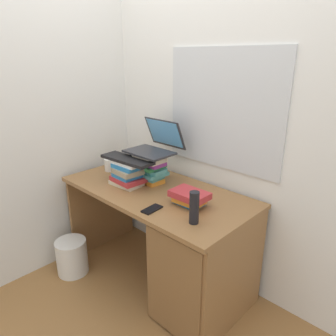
{
  "coord_description": "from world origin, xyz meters",
  "views": [
    {
      "loc": [
        1.47,
        -1.4,
        1.63
      ],
      "look_at": [
        0.1,
        0.02,
        0.92
      ],
      "focal_mm": 33.5,
      "sensor_mm": 36.0,
      "label": 1
    }
  ],
  "objects_px": {
    "book_stack_tall": "(150,167)",
    "wastebasket": "(72,257)",
    "keyboard": "(127,159)",
    "cell_phone": "(152,209)",
    "desk": "(191,252)",
    "water_bottle": "(194,208)",
    "laptop": "(156,144)",
    "computer_mouse": "(180,194)",
    "book_stack_keyboard_riser": "(128,174)",
    "mug": "(110,165)",
    "book_stack_side": "(189,197)"
  },
  "relations": [
    {
      "from": "book_stack_tall",
      "to": "laptop",
      "type": "relative_size",
      "value": 0.71
    },
    {
      "from": "wastebasket",
      "to": "book_stack_keyboard_riser",
      "type": "bearing_deg",
      "value": 47.21
    },
    {
      "from": "book_stack_tall",
      "to": "keyboard",
      "type": "distance_m",
      "value": 0.19
    },
    {
      "from": "laptop",
      "to": "computer_mouse",
      "type": "relative_size",
      "value": 3.29
    },
    {
      "from": "laptop",
      "to": "wastebasket",
      "type": "bearing_deg",
      "value": -125.15
    },
    {
      "from": "book_stack_keyboard_riser",
      "to": "cell_phone",
      "type": "distance_m",
      "value": 0.45
    },
    {
      "from": "book_stack_tall",
      "to": "mug",
      "type": "relative_size",
      "value": 1.9
    },
    {
      "from": "book_stack_side",
      "to": "keyboard",
      "type": "distance_m",
      "value": 0.56
    },
    {
      "from": "desk",
      "to": "laptop",
      "type": "xyz_separation_m",
      "value": [
        -0.49,
        0.16,
        0.62
      ]
    },
    {
      "from": "book_stack_tall",
      "to": "water_bottle",
      "type": "xyz_separation_m",
      "value": [
        0.63,
        -0.25,
        -0.02
      ]
    },
    {
      "from": "book_stack_tall",
      "to": "book_stack_keyboard_riser",
      "type": "bearing_deg",
      "value": -115.84
    },
    {
      "from": "book_stack_side",
      "to": "wastebasket",
      "type": "height_order",
      "value": "book_stack_side"
    },
    {
      "from": "cell_phone",
      "to": "wastebasket",
      "type": "xyz_separation_m",
      "value": [
        -0.73,
        -0.19,
        -0.61
      ]
    },
    {
      "from": "book_stack_keyboard_riser",
      "to": "water_bottle",
      "type": "distance_m",
      "value": 0.71
    },
    {
      "from": "book_stack_tall",
      "to": "wastebasket",
      "type": "height_order",
      "value": "book_stack_tall"
    },
    {
      "from": "desk",
      "to": "book_stack_side",
      "type": "relative_size",
      "value": 5.9
    },
    {
      "from": "water_bottle",
      "to": "book_stack_side",
      "type": "bearing_deg",
      "value": 136.86
    },
    {
      "from": "desk",
      "to": "mug",
      "type": "distance_m",
      "value": 0.99
    },
    {
      "from": "laptop",
      "to": "mug",
      "type": "bearing_deg",
      "value": -163.79
    },
    {
      "from": "book_stack_keyboard_riser",
      "to": "mug",
      "type": "distance_m",
      "value": 0.36
    },
    {
      "from": "book_stack_keyboard_riser",
      "to": "computer_mouse",
      "type": "xyz_separation_m",
      "value": [
        0.41,
        0.12,
        -0.07
      ]
    },
    {
      "from": "desk",
      "to": "water_bottle",
      "type": "relative_size",
      "value": 7.36
    },
    {
      "from": "water_bottle",
      "to": "book_stack_tall",
      "type": "bearing_deg",
      "value": 158.49
    },
    {
      "from": "book_stack_tall",
      "to": "keyboard",
      "type": "bearing_deg",
      "value": -116.49
    },
    {
      "from": "water_bottle",
      "to": "mug",
      "type": "bearing_deg",
      "value": 169.8
    },
    {
      "from": "mug",
      "to": "water_bottle",
      "type": "relative_size",
      "value": 0.67
    },
    {
      "from": "keyboard",
      "to": "water_bottle",
      "type": "xyz_separation_m",
      "value": [
        0.7,
        -0.1,
        -0.1
      ]
    },
    {
      "from": "keyboard",
      "to": "mug",
      "type": "relative_size",
      "value": 3.29
    },
    {
      "from": "book_stack_side",
      "to": "laptop",
      "type": "height_order",
      "value": "laptop"
    },
    {
      "from": "book_stack_side",
      "to": "mug",
      "type": "bearing_deg",
      "value": 177.69
    },
    {
      "from": "desk",
      "to": "water_bottle",
      "type": "bearing_deg",
      "value": -47.61
    },
    {
      "from": "desk",
      "to": "wastebasket",
      "type": "relative_size",
      "value": 5.01
    },
    {
      "from": "water_bottle",
      "to": "laptop",
      "type": "bearing_deg",
      "value": 153.66
    },
    {
      "from": "book_stack_keyboard_riser",
      "to": "cell_phone",
      "type": "relative_size",
      "value": 1.85
    },
    {
      "from": "book_stack_tall",
      "to": "cell_phone",
      "type": "relative_size",
      "value": 1.79
    },
    {
      "from": "book_stack_tall",
      "to": "water_bottle",
      "type": "relative_size",
      "value": 1.28
    },
    {
      "from": "book_stack_keyboard_riser",
      "to": "keyboard",
      "type": "bearing_deg",
      "value": 153.06
    },
    {
      "from": "mug",
      "to": "cell_phone",
      "type": "xyz_separation_m",
      "value": [
        0.76,
        -0.24,
        -0.05
      ]
    },
    {
      "from": "book_stack_side",
      "to": "keyboard",
      "type": "xyz_separation_m",
      "value": [
        -0.54,
        -0.06,
        0.14
      ]
    },
    {
      "from": "mug",
      "to": "book_stack_tall",
      "type": "bearing_deg",
      "value": 8.03
    },
    {
      "from": "desk",
      "to": "wastebasket",
      "type": "height_order",
      "value": "desk"
    },
    {
      "from": "keyboard",
      "to": "cell_phone",
      "type": "height_order",
      "value": "keyboard"
    },
    {
      "from": "laptop",
      "to": "desk",
      "type": "bearing_deg",
      "value": -18.01
    },
    {
      "from": "mug",
      "to": "water_bottle",
      "type": "bearing_deg",
      "value": -10.2
    },
    {
      "from": "water_bottle",
      "to": "wastebasket",
      "type": "height_order",
      "value": "water_bottle"
    },
    {
      "from": "book_stack_keyboard_riser",
      "to": "book_stack_side",
      "type": "xyz_separation_m",
      "value": [
        0.54,
        0.06,
        -0.04
      ]
    },
    {
      "from": "keyboard",
      "to": "mug",
      "type": "height_order",
      "value": "keyboard"
    },
    {
      "from": "water_bottle",
      "to": "cell_phone",
      "type": "height_order",
      "value": "water_bottle"
    },
    {
      "from": "book_stack_tall",
      "to": "book_stack_side",
      "type": "height_order",
      "value": "book_stack_tall"
    },
    {
      "from": "mug",
      "to": "laptop",
      "type": "bearing_deg",
      "value": 16.21
    }
  ]
}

